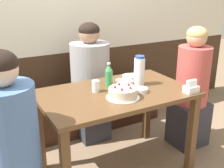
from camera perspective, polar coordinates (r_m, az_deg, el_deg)
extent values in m
cube|color=#3D2819|center=(3.26, -8.44, -0.89)|extent=(4.80, 0.04, 0.85)
cube|color=#381E11|center=(3.15, -6.83, -5.43)|extent=(1.92, 0.38, 0.47)
cube|color=brown|center=(2.27, 0.76, -1.95)|extent=(1.23, 0.75, 0.03)
cube|color=brown|center=(2.51, 15.94, -9.89)|extent=(0.06, 0.06, 0.71)
cube|color=brown|center=(2.51, -14.48, -9.71)|extent=(0.06, 0.06, 0.71)
cube|color=brown|center=(2.95, 7.13, -4.69)|extent=(0.06, 0.06, 0.71)
cylinder|color=white|center=(2.14, 2.23, -2.72)|extent=(0.26, 0.26, 0.01)
cylinder|color=beige|center=(2.12, 2.25, -1.72)|extent=(0.22, 0.22, 0.07)
sphere|color=red|center=(2.10, 0.62, -0.63)|extent=(0.02, 0.02, 0.02)
sphere|color=red|center=(2.05, 2.05, -1.12)|extent=(0.02, 0.02, 0.02)
sphere|color=red|center=(2.08, 3.78, -0.80)|extent=(0.02, 0.02, 0.02)
sphere|color=red|center=(2.15, 3.38, -0.14)|extent=(0.02, 0.02, 0.02)
sphere|color=red|center=(2.16, 1.48, -0.04)|extent=(0.02, 0.02, 0.02)
cylinder|color=white|center=(2.39, 5.57, 2.50)|extent=(0.09, 0.09, 0.23)
cylinder|color=#28479E|center=(2.35, 5.67, 5.48)|extent=(0.08, 0.08, 0.02)
cylinder|color=#388E4C|center=(2.35, -0.64, 1.11)|extent=(0.06, 0.06, 0.14)
cone|color=#388E4C|center=(2.32, -0.65, 3.36)|extent=(0.06, 0.06, 0.05)
cylinder|color=silver|center=(2.31, -0.65, 4.17)|extent=(0.03, 0.03, 0.01)
cube|color=white|center=(2.32, 15.76, -1.04)|extent=(0.11, 0.08, 0.05)
cube|color=white|center=(2.30, 15.88, 0.19)|extent=(0.09, 0.03, 0.05)
cylinder|color=white|center=(2.25, 6.03, -1.23)|extent=(0.10, 0.10, 0.03)
cylinder|color=white|center=(2.39, 2.42, 0.22)|extent=(0.15, 0.15, 0.04)
cylinder|color=white|center=(2.55, 3.69, 1.38)|extent=(0.14, 0.14, 0.04)
cylinder|color=silver|center=(2.24, -3.34, -0.45)|extent=(0.06, 0.06, 0.09)
cube|color=#33333D|center=(3.01, -4.20, -6.71)|extent=(0.30, 0.34, 0.45)
cylinder|color=#99999E|center=(2.83, -4.45, 2.62)|extent=(0.39, 0.39, 0.57)
sphere|color=#A87A5B|center=(2.74, -4.66, 10.15)|extent=(0.20, 0.20, 0.20)
ellipsoid|color=black|center=(2.73, -4.68, 10.87)|extent=(0.20, 0.20, 0.15)
cube|color=#33333D|center=(2.99, 15.21, -7.64)|extent=(0.34, 0.30, 0.45)
cylinder|color=#BC4C47|center=(2.80, 16.12, 1.64)|extent=(0.32, 0.32, 0.56)
sphere|color=tan|center=(2.71, 16.85, 9.03)|extent=(0.19, 0.19, 0.19)
ellipsoid|color=tan|center=(2.71, 16.92, 9.71)|extent=(0.19, 0.19, 0.14)
cylinder|color=#4C70AD|center=(1.81, -20.41, -8.80)|extent=(0.36, 0.36, 0.57)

